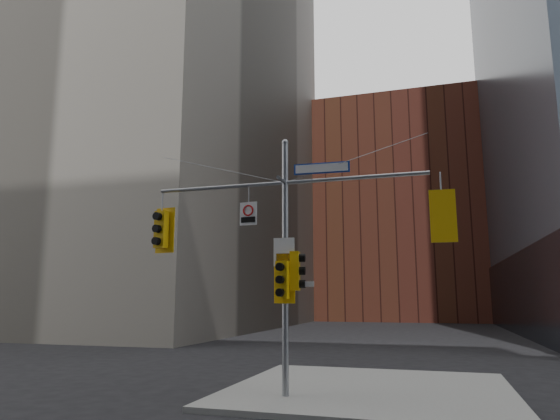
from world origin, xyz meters
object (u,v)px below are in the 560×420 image
Objects in this scene: signal_assembly at (285,237)px; traffic_light_east_arm at (443,217)px; street_sign_blade at (322,168)px; traffic_light_pole_side at (297,271)px; traffic_light_pole_front at (282,280)px; regulatory_sign_arm at (248,213)px; traffic_light_west_arm at (161,230)px.

signal_assembly is 4.27m from traffic_light_east_arm.
street_sign_blade is (1.08, 0.00, 1.93)m from signal_assembly.
traffic_light_pole_front is (-0.32, -0.28, -0.25)m from traffic_light_pole_side.
street_sign_blade reaches higher than regulatory_sign_arm.
traffic_light_pole_front is 2.26m from regulatory_sign_arm.
signal_assembly reaches higher than traffic_light_east_arm.
regulatory_sign_arm is (-5.36, -0.02, 0.37)m from traffic_light_east_arm.
signal_assembly is 1.34m from regulatory_sign_arm.
traffic_light_west_arm is 5.28m from street_sign_blade.
traffic_light_east_arm is at bearing 0.01° from signal_assembly.
traffic_light_pole_front is (-4.25, -0.27, -1.58)m from traffic_light_east_arm.
traffic_light_west_arm is at bearing 83.13° from traffic_light_pole_side.
traffic_light_east_arm is 0.86× the size of street_sign_blade.
traffic_light_east_arm is 1.27× the size of traffic_light_pole_side.
signal_assembly reaches higher than traffic_light_west_arm.
regulatory_sign_arm is at bearing 84.45° from traffic_light_pole_side.
traffic_light_pole_side is at bearing 6.55° from regulatory_sign_arm.
traffic_light_east_arm is 4.55m from traffic_light_pole_front.
traffic_light_pole_side is 0.68× the size of street_sign_blade.
regulatory_sign_arm is (2.85, -0.03, 0.37)m from traffic_light_west_arm.
signal_assembly is at bearing 7.17° from traffic_light_west_arm.
street_sign_blade is 2.49m from regulatory_sign_arm.
street_sign_blade is at bearing -97.59° from traffic_light_pole_side.
street_sign_blade is at bearing 5.85° from regulatory_sign_arm.
signal_assembly is 2.21m from street_sign_blade.
traffic_light_pole_front is at bearing -7.25° from regulatory_sign_arm.
traffic_light_west_arm is 1.03× the size of traffic_light_east_arm.
traffic_light_pole_front is at bearing 0.03° from traffic_light_east_arm.
signal_assembly is 6.29× the size of traffic_light_pole_front.
signal_assembly is 3.98m from traffic_light_west_arm.
regulatory_sign_arm is at bearing 6.69° from traffic_light_west_arm.
traffic_light_pole_side is at bearing 7.35° from traffic_light_west_arm.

